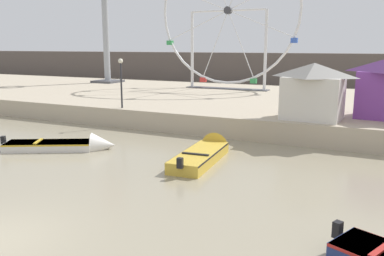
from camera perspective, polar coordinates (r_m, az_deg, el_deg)
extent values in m
cube|color=#B7A88E|center=(33.73, 8.73, 3.30)|extent=(110.00, 20.50, 1.27)
cube|color=#564C47|center=(58.77, 16.24, 7.97)|extent=(140.00, 3.00, 4.40)
cube|color=black|center=(11.59, 19.88, -13.33)|extent=(0.28, 0.30, 0.44)
cube|color=#B2231E|center=(11.19, 25.26, -15.17)|extent=(0.61, 1.13, 0.06)
cube|color=silver|center=(22.57, -19.53, -2.38)|extent=(4.62, 3.35, 0.43)
cube|color=gold|center=(22.53, -19.56, -1.95)|extent=(4.59, 3.35, 0.08)
cone|color=silver|center=(21.91, -12.40, -2.39)|extent=(1.72, 1.75, 1.33)
cube|color=black|center=(23.30, -25.11, -1.57)|extent=(0.29, 0.31, 0.44)
cube|color=gold|center=(22.69, -20.93, -1.77)|extent=(0.70, 1.12, 0.06)
cube|color=gold|center=(18.96, 1.09, -4.13)|extent=(1.87, 4.72, 0.53)
cube|color=black|center=(18.90, 1.10, -3.48)|extent=(1.89, 4.68, 0.08)
cone|color=gold|center=(21.65, 3.71, -2.17)|extent=(1.52, 1.38, 1.42)
cube|color=black|center=(16.70, -1.71, -4.98)|extent=(0.26, 0.22, 0.44)
cube|color=black|center=(18.36, 0.49, -3.70)|extent=(1.28, 0.26, 0.06)
torus|color=silver|center=(39.57, 5.12, 16.23)|extent=(13.82, 0.24, 13.82)
cylinder|color=#38383D|center=(39.57, 5.12, 16.23)|extent=(0.70, 0.50, 0.70)
cylinder|color=silver|center=(39.90, 3.31, 11.68)|extent=(2.59, 0.08, 6.34)
cube|color=red|center=(40.53, 1.59, 6.83)|extent=(0.56, 0.48, 0.44)
cylinder|color=silver|center=(38.99, 6.92, 11.67)|extent=(2.75, 0.08, 6.27)
cube|color=#33934C|center=(38.71, 8.68, 6.58)|extent=(0.56, 0.48, 0.44)
cylinder|color=silver|center=(38.49, 9.62, 14.37)|extent=(6.34, 0.08, 2.59)
cube|color=#3356B7|center=(37.69, 14.25, 11.90)|extent=(0.56, 0.48, 0.44)
cylinder|color=silver|center=(40.69, 0.83, 14.25)|extent=(6.27, 0.08, 2.75)
cube|color=#33934C|center=(42.04, -3.12, 11.94)|extent=(0.56, 0.48, 0.44)
cylinder|color=silver|center=(40.90, 0.03, 10.93)|extent=(0.28, 0.28, 7.39)
cylinder|color=silver|center=(38.29, 10.35, 10.71)|extent=(0.28, 0.28, 7.39)
cylinder|color=silver|center=(39.57, 5.12, 16.23)|extent=(7.47, 0.18, 0.18)
cube|color=#4C4C51|center=(39.65, 4.93, 5.58)|extent=(8.27, 1.20, 0.08)
cylinder|color=#999EA3|center=(47.66, -12.16, 14.81)|extent=(0.70, 0.70, 14.11)
cube|color=#4C4C51|center=(47.74, -11.81, 6.48)|extent=(2.80, 2.80, 0.24)
cube|color=silver|center=(24.01, 16.68, 4.07)|extent=(3.32, 2.73, 2.41)
pyramid|color=gray|center=(23.87, 16.90, 7.84)|extent=(3.65, 3.00, 0.80)
cylinder|color=#2D2D33|center=(27.53, -9.95, 5.90)|extent=(0.12, 0.12, 3.00)
sphere|color=#F2EACC|center=(27.42, -10.07, 9.31)|extent=(0.32, 0.32, 0.32)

